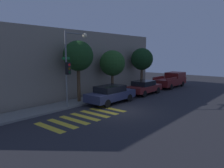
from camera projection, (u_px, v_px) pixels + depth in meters
ground_plane at (119, 111)px, 15.90m from camera, size 60.00×60.00×0.00m
sidewalk at (80, 102)px, 18.59m from camera, size 26.00×2.11×0.14m
building_row at (48, 64)px, 20.99m from camera, size 26.00×6.00×6.24m
crosswalk at (85, 117)px, 14.37m from camera, size 5.92×2.60×0.00m
traffic_light_pole at (71, 60)px, 16.35m from camera, size 2.46×0.56×5.79m
sedan_near_corner at (111, 94)px, 18.27m from camera, size 4.68×1.89×1.48m
sedan_middle at (144, 87)px, 22.28m from camera, size 4.29×1.89×1.39m
pickup_truck at (171, 80)px, 27.15m from camera, size 5.42×2.02×1.75m
tree_near_corner at (78, 56)px, 17.92m from camera, size 2.51×2.51×5.20m
tree_midblock at (112, 63)px, 21.37m from camera, size 2.51×2.51×4.46m
tree_far_end at (142, 59)px, 25.43m from camera, size 2.56×2.56×4.77m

